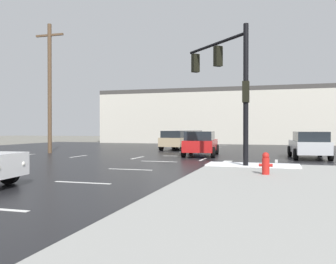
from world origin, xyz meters
name	(u,v)px	position (x,y,z in m)	size (l,w,h in m)	color
ground_plane	(170,159)	(0.00, 0.00, 0.00)	(120.00, 120.00, 0.00)	slate
road_asphalt	(170,159)	(0.00, 0.00, 0.01)	(44.00, 44.00, 0.02)	black
snow_strip_curbside	(253,165)	(5.00, -4.00, 0.17)	(4.00, 1.60, 0.06)	white
lane_markings	(184,161)	(1.20, -1.38, 0.02)	(36.15, 36.15, 0.01)	silver
traffic_signal_mast	(228,76)	(3.89, -3.74, 4.18)	(3.35, 3.55, 6.10)	black
fire_hydrant	(266,163)	(5.64, -7.08, 0.54)	(0.48, 0.26, 0.79)	red
strip_building_background	(216,117)	(-1.21, 24.72, 3.26)	(27.91, 8.00, 6.51)	beige
sedan_silver	(309,144)	(7.83, 2.27, 0.85)	(2.28, 4.63, 1.58)	#B7BABF
sedan_red	(201,143)	(1.36, 2.47, 0.85)	(2.32, 4.65, 1.58)	#B21919
sedan_tan	(177,140)	(-1.89, 8.67, 0.85)	(2.22, 4.61, 1.58)	tan
sedan_blue	(191,139)	(-1.56, 12.42, 0.85)	(2.43, 4.68, 1.58)	navy
utility_pole_far	(50,86)	(-9.59, 2.16, 4.85)	(2.20, 0.28, 9.26)	brown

